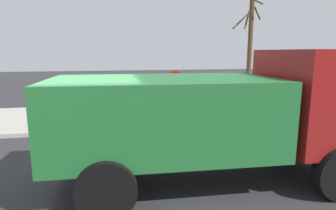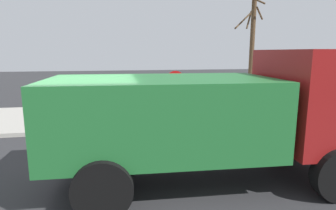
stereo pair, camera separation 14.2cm
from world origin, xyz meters
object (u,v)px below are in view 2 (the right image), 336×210
fire_hydrant (119,109)px  dump_truck_green (219,112)px  stop_sign (175,87)px  loose_tire (119,106)px  bare_tree (252,47)px

fire_hydrant → dump_truck_green: 6.26m
stop_sign → dump_truck_green: size_ratio=0.29×
dump_truck_green → loose_tire: bearing=111.6°
stop_sign → bare_tree: bare_tree is taller
fire_hydrant → bare_tree: bare_tree is taller
dump_truck_green → bare_tree: bearing=59.7°
fire_hydrant → loose_tire: 0.24m
loose_tire → stop_sign: (2.22, -0.72, 0.83)m
loose_tire → bare_tree: (6.81, 2.25, 2.44)m
fire_hydrant → bare_tree: 7.57m
bare_tree → fire_hydrant: bearing=-162.9°
loose_tire → stop_sign: bearing=-18.1°
loose_tire → bare_tree: bearing=18.3°
bare_tree → stop_sign: bearing=-147.1°
fire_hydrant → stop_sign: size_ratio=0.40×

